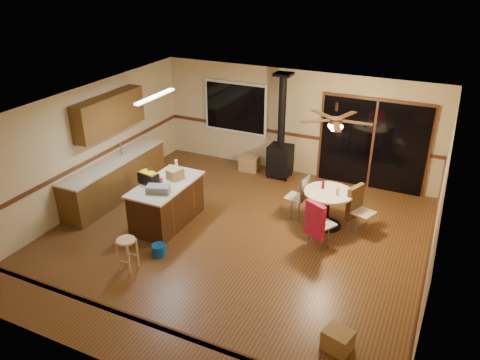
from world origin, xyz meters
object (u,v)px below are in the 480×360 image
Objects in this scene: kitchen_island at (167,203)px; toolbox_grey at (158,189)px; blue_bucket at (159,250)px; chair_left at (301,193)px; dining_table at (328,203)px; toolbox_black at (149,178)px; bar_stool at (127,254)px; chair_right at (356,203)px; wood_stove at (280,150)px; box_under_window at (249,163)px; box_corner_b at (338,340)px; chair_near at (316,220)px.

toolbox_grey is at bearing -76.96° from kitchen_island.
chair_left is at bearing 51.71° from blue_bucket.
dining_table is (2.90, 1.64, -0.43)m from toolbox_grey.
toolbox_black reaches higher than chair_left.
chair_right is (3.29, 3.01, 0.30)m from bar_stool.
kitchen_island is 2.79× the size of bar_stool.
toolbox_black is 0.58× the size of chair_right.
box_under_window is at bearing 176.64° from wood_stove.
chair_left reaches higher than dining_table.
chair_right reaches higher than bar_stool.
toolbox_grey is 2.91m from chair_left.
toolbox_black is 1.73m from bar_stool.
dining_table is 1.40× the size of chair_right.
box_under_window is 1.21× the size of box_corner_b.
chair_near is (0.01, -0.86, 0.06)m from dining_table.
toolbox_black reaches higher than box_corner_b.
bar_stool is 3.45m from chair_near.
kitchen_island is at bearing -150.77° from chair_left.
wood_stove is at bearing 143.04° from chair_right.
toolbox_grey is 3.04m from chair_near.
kitchen_island is 3.87× the size of toolbox_grey.
chair_left reaches higher than box_under_window.
kitchen_island is 6.36× the size of blue_bucket.
chair_left is 0.74× the size of chair_near.
dining_table is 0.86m from chair_near.
chair_near reaches higher than blue_bucket.
box_under_window is (0.21, 4.74, -0.11)m from bar_stool.
chair_near is at bearing -89.13° from dining_table.
toolbox_black is 1.06× the size of box_corner_b.
wood_stove is 9.53× the size of blue_bucket.
wood_stove is 4.82m from bar_stool.
toolbox_grey reaches higher than dining_table.
kitchen_island is at bearing -113.09° from wood_stove.
kitchen_island is at bearing 154.68° from box_corner_b.
chair_near is (2.51, 1.47, 0.49)m from blue_bucket.
toolbox_black is (-1.59, -3.20, 0.28)m from wood_stove.
chair_right is at bearing 62.16° from chair_near.
box_under_window is at bearing 150.73° from chair_right.
toolbox_grey is at bearing -31.76° from toolbox_black.
toolbox_black is at bearing -170.67° from chair_near.
blue_bucket is at bearing -89.40° from box_under_window.
toolbox_black is at bearing -116.46° from wood_stove.
chair_right is at bearing 12.79° from dining_table.
chair_near is at bearing -46.61° from box_under_window.
toolbox_grey reaches higher than box_under_window.
bar_stool is at bearing -114.37° from blue_bucket.
dining_table is 2.10× the size of box_under_window.
box_under_window is at bearing 87.44° from bar_stool.
wood_stove reaches higher than bar_stool.
wood_stove is 3.58m from toolbox_black.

